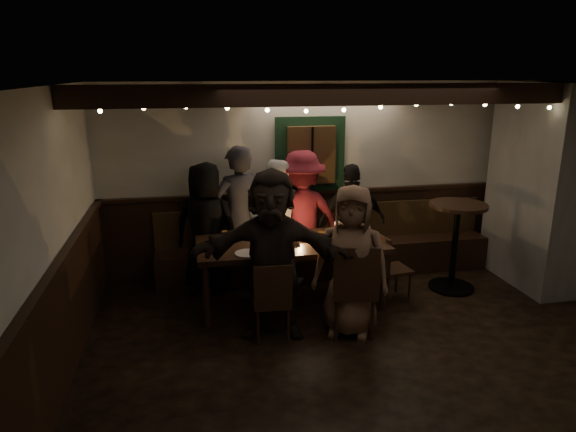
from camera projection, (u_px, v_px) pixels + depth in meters
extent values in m
cube|color=black|center=(386.00, 359.00, 5.04)|extent=(6.00, 5.00, 0.01)
cube|color=black|center=(402.00, 86.00, 4.33)|extent=(6.00, 5.00, 0.01)
cube|color=beige|center=(323.00, 178.00, 7.05)|extent=(6.00, 0.01, 2.60)
cube|color=beige|center=(42.00, 254.00, 4.13)|extent=(0.01, 5.00, 2.60)
cube|color=black|center=(322.00, 231.00, 7.23)|extent=(6.00, 0.05, 1.10)
cube|color=black|center=(57.00, 337.00, 4.34)|extent=(0.05, 5.00, 1.10)
cube|color=slate|center=(542.00, 186.00, 6.60)|extent=(0.70, 1.40, 2.60)
cube|color=black|center=(327.00, 259.00, 7.08)|extent=(4.60, 0.45, 0.45)
cube|color=#3F2A15|center=(324.00, 222.00, 7.13)|extent=(4.60, 0.06, 0.50)
cube|color=black|center=(310.00, 154.00, 6.86)|extent=(0.95, 0.04, 1.00)
cube|color=#3F2A15|center=(311.00, 155.00, 6.80)|extent=(0.64, 0.12, 0.76)
cube|color=black|center=(362.00, 94.00, 5.31)|extent=(6.00, 0.16, 0.22)
sphere|color=#FFE599|center=(100.00, 111.00, 4.84)|extent=(0.04, 0.04, 0.04)
sphere|color=#FFE599|center=(144.00, 108.00, 4.91)|extent=(0.04, 0.04, 0.04)
sphere|color=#FFE599|center=(186.00, 107.00, 4.98)|extent=(0.04, 0.04, 0.04)
sphere|color=#FFE599|center=(227.00, 108.00, 5.06)|extent=(0.04, 0.04, 0.04)
sphere|color=#FFE599|center=(267.00, 110.00, 5.14)|extent=(0.04, 0.04, 0.04)
sphere|color=#FFE599|center=(306.00, 111.00, 5.22)|extent=(0.04, 0.04, 0.04)
sphere|color=#FFE599|center=(344.00, 110.00, 5.29)|extent=(0.04, 0.04, 0.04)
sphere|color=#FFE599|center=(381.00, 107.00, 5.36)|extent=(0.04, 0.04, 0.04)
sphere|color=#FFE599|center=(416.00, 104.00, 5.43)|extent=(0.04, 0.04, 0.04)
sphere|color=#FFE599|center=(451.00, 103.00, 5.50)|extent=(0.04, 0.04, 0.04)
sphere|color=#FFE599|center=(485.00, 105.00, 5.58)|extent=(0.04, 0.04, 0.04)
sphere|color=#FFE599|center=(518.00, 107.00, 5.66)|extent=(0.04, 0.04, 0.04)
sphere|color=#FFE599|center=(549.00, 107.00, 5.74)|extent=(0.04, 0.04, 0.04)
cube|color=black|center=(291.00, 244.00, 6.04)|extent=(2.21, 0.95, 0.06)
cylinder|color=black|center=(207.00, 296.00, 5.59)|extent=(0.07, 0.07, 0.73)
cylinder|color=black|center=(204.00, 270.00, 6.32)|extent=(0.07, 0.07, 0.73)
cylinder|color=black|center=(384.00, 282.00, 5.96)|extent=(0.07, 0.07, 0.73)
cylinder|color=black|center=(362.00, 259.00, 6.70)|extent=(0.07, 0.07, 0.73)
cylinder|color=#BF7226|center=(225.00, 237.00, 5.96)|extent=(0.07, 0.07, 0.15)
cylinder|color=#BF7226|center=(256.00, 244.00, 5.72)|extent=(0.07, 0.07, 0.15)
cylinder|color=silver|center=(275.00, 231.00, 6.18)|extent=(0.07, 0.07, 0.15)
cylinder|color=#BF7226|center=(322.00, 238.00, 5.94)|extent=(0.07, 0.07, 0.15)
cylinder|color=silver|center=(337.00, 227.00, 6.34)|extent=(0.07, 0.07, 0.15)
cylinder|color=#BF7226|center=(367.00, 237.00, 5.97)|extent=(0.07, 0.07, 0.15)
cylinder|color=white|center=(247.00, 253.00, 5.62)|extent=(0.27, 0.27, 0.02)
cube|color=#B2B2B7|center=(292.00, 241.00, 5.97)|extent=(0.17, 0.11, 0.05)
cylinder|color=#990C0C|center=(290.00, 237.00, 5.95)|extent=(0.04, 0.04, 0.17)
cylinder|color=gold|center=(295.00, 236.00, 5.96)|extent=(0.04, 0.04, 0.17)
cylinder|color=silver|center=(300.00, 237.00, 6.09)|extent=(0.05, 0.05, 0.08)
sphere|color=#FFB24C|center=(300.00, 232.00, 6.07)|extent=(0.03, 0.03, 0.03)
cube|color=black|center=(271.00, 301.00, 5.37)|extent=(0.40, 0.40, 0.04)
cube|color=black|center=(273.00, 287.00, 5.14)|extent=(0.39, 0.05, 0.44)
cylinder|color=black|center=(284.00, 312.00, 5.60)|extent=(0.03, 0.03, 0.38)
cylinder|color=black|center=(288.00, 325.00, 5.30)|extent=(0.03, 0.03, 0.38)
cylinder|color=black|center=(255.00, 314.00, 5.56)|extent=(0.03, 0.03, 0.38)
cylinder|color=black|center=(258.00, 328.00, 5.26)|extent=(0.03, 0.03, 0.38)
cube|color=black|center=(353.00, 291.00, 5.44)|extent=(0.54, 0.54, 0.04)
cube|color=black|center=(356.00, 273.00, 5.16)|extent=(0.47, 0.13, 0.53)
cylinder|color=black|center=(367.00, 304.00, 5.69)|extent=(0.04, 0.04, 0.46)
cylinder|color=black|center=(372.00, 320.00, 5.33)|extent=(0.04, 0.04, 0.46)
cylinder|color=black|center=(333.00, 304.00, 5.69)|extent=(0.04, 0.04, 0.46)
cylinder|color=black|center=(336.00, 320.00, 5.33)|extent=(0.04, 0.04, 0.46)
cube|color=black|center=(393.00, 269.00, 6.28)|extent=(0.43, 0.43, 0.04)
cube|color=black|center=(382.00, 253.00, 6.16)|extent=(0.09, 0.38, 0.43)
cylinder|color=black|center=(410.00, 288.00, 6.24)|extent=(0.03, 0.03, 0.37)
cylinder|color=black|center=(388.00, 291.00, 6.14)|extent=(0.03, 0.03, 0.37)
cylinder|color=black|center=(397.00, 278.00, 6.52)|extent=(0.03, 0.03, 0.37)
cylinder|color=black|center=(375.00, 282.00, 6.42)|extent=(0.03, 0.03, 0.37)
cylinder|color=black|center=(451.00, 287.00, 6.68)|extent=(0.58, 0.58, 0.03)
cylinder|color=black|center=(455.00, 248.00, 6.53)|extent=(0.08, 0.08, 1.11)
cylinder|color=black|center=(458.00, 205.00, 6.38)|extent=(0.71, 0.71, 0.04)
imported|color=black|center=(206.00, 227.00, 6.46)|extent=(0.93, 0.74, 1.65)
imported|color=#2C2B32|center=(238.00, 216.00, 6.61)|extent=(0.78, 0.65, 1.84)
imported|color=silver|center=(276.00, 222.00, 6.70)|extent=(0.96, 0.84, 1.65)
imported|color=maroon|center=(302.00, 216.00, 6.77)|extent=(1.20, 0.79, 1.75)
imported|color=black|center=(352.00, 222.00, 6.87)|extent=(0.94, 0.44, 1.56)
imported|color=black|center=(272.00, 254.00, 5.31)|extent=(1.74, 0.88, 1.79)
imported|color=brown|center=(351.00, 261.00, 5.34)|extent=(0.93, 0.79, 1.63)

